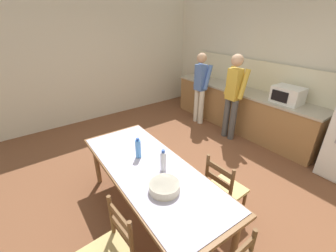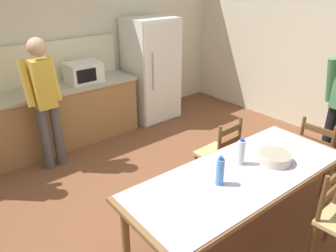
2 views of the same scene
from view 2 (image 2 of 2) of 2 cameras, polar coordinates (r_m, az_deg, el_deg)
ground_plane at (r=3.78m, az=-0.90°, el=-14.35°), size 8.32×8.32×0.00m
wall_back at (r=5.35m, az=-19.86°, el=13.31°), size 6.52×0.12×2.90m
wall_right at (r=5.67m, az=26.17°, el=12.85°), size 0.12×5.20×2.90m
kitchen_counter at (r=5.04m, az=-23.79°, el=0.03°), size 3.47×0.66×0.91m
counter_splashback at (r=5.09m, az=-26.31°, el=8.87°), size 3.43×0.03×0.60m
refrigerator at (r=5.80m, az=-2.88°, el=9.72°), size 0.82×0.73×1.76m
microwave at (r=5.14m, az=-14.47°, el=9.03°), size 0.50×0.39×0.30m
dining_table at (r=3.11m, az=12.46°, el=-9.06°), size 2.30×0.96×0.76m
bottle_near_centre at (r=2.82m, az=9.06°, el=-7.84°), size 0.07×0.07×0.27m
bottle_off_centre at (r=3.14m, az=12.61°, el=-4.46°), size 0.07×0.07×0.27m
serving_bowl at (r=3.30m, az=18.03°, el=-5.14°), size 0.32×0.32×0.09m
chair_head_end at (r=4.31m, az=24.61°, el=-4.52°), size 0.41×0.43×0.91m
chair_side_far_right at (r=3.97m, az=8.92°, el=-4.83°), size 0.43×0.41×0.91m
person_at_counter at (r=4.41m, az=-20.64°, el=4.49°), size 0.43×0.30×1.73m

